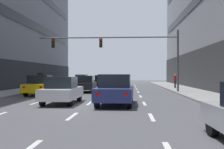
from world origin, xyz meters
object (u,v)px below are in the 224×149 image
object	(u,v)px
traffic_signal_0	(124,47)
taxi_driving_1	(41,85)
pedestrian_0	(175,80)
car_driving_3	(101,81)
car_driving_4	(62,90)
car_driving_2	(82,80)
car_driving_0	(115,90)
car_driving_5	(85,84)

from	to	relation	value
traffic_signal_0	taxi_driving_1	bearing A→B (deg)	-151.98
taxi_driving_1	pedestrian_0	xyz separation A→B (m)	(12.58, 9.38, 0.24)
car_driving_3	traffic_signal_0	world-z (taller)	traffic_signal_0
car_driving_4	car_driving_2	bearing A→B (deg)	97.43
car_driving_0	car_driving_3	world-z (taller)	car_driving_0
car_driving_3	car_driving_0	bearing A→B (deg)	-82.13
car_driving_0	traffic_signal_0	world-z (taller)	traffic_signal_0
car_driving_4	traffic_signal_0	xyz separation A→B (m)	(3.50, 9.70, 3.49)
car_driving_0	traffic_signal_0	distance (m)	10.76
car_driving_2	car_driving_5	size ratio (longest dim) A/B	1.04
car_driving_0	car_driving_2	bearing A→B (deg)	103.95
car_driving_3	pedestrian_0	size ratio (longest dim) A/B	2.65
car_driving_0	pedestrian_0	distance (m)	17.07
car_driving_2	car_driving_3	size ratio (longest dim) A/B	1.06
taxi_driving_1	car_driving_3	distance (m)	17.02
car_driving_2	car_driving_4	size ratio (longest dim) A/B	1.05
traffic_signal_0	pedestrian_0	xyz separation A→B (m)	(5.76, 5.75, -3.23)
car_driving_2	traffic_signal_0	size ratio (longest dim) A/B	0.34
car_driving_4	traffic_signal_0	bearing A→B (deg)	70.14
car_driving_4	traffic_signal_0	size ratio (longest dim) A/B	0.32
car_driving_4	car_driving_5	size ratio (longest dim) A/B	0.99
car_driving_2	car_driving_3	xyz separation A→B (m)	(3.34, -3.15, -0.04)
taxi_driving_1	car_driving_4	world-z (taller)	taxi_driving_1
taxi_driving_1	car_driving_3	size ratio (longest dim) A/B	1.06
pedestrian_0	traffic_signal_0	bearing A→B (deg)	-135.04
taxi_driving_1	car_driving_4	size ratio (longest dim) A/B	1.05
car_driving_0	pedestrian_0	bearing A→B (deg)	69.13
taxi_driving_1	car_driving_5	distance (m)	4.85
car_driving_4	taxi_driving_1	bearing A→B (deg)	118.68
taxi_driving_1	car_driving_0	bearing A→B (deg)	-45.30
car_driving_4	car_driving_5	bearing A→B (deg)	91.21
taxi_driving_1	traffic_signal_0	xyz separation A→B (m)	(6.82, 3.63, 3.47)
taxi_driving_1	traffic_signal_0	world-z (taller)	traffic_signal_0
car_driving_4	car_driving_3	bearing A→B (deg)	90.09
car_driving_3	car_driving_5	bearing A→B (deg)	-90.74
pedestrian_0	car_driving_3	bearing A→B (deg)	141.79
car_driving_4	pedestrian_0	world-z (taller)	pedestrian_0
traffic_signal_0	car_driving_0	bearing A→B (deg)	-91.81
car_driving_0	car_driving_3	bearing A→B (deg)	97.87
car_driving_4	car_driving_5	distance (m)	9.79
car_driving_0	car_driving_3	distance (m)	23.49
taxi_driving_1	car_driving_4	xyz separation A→B (m)	(3.32, -6.07, -0.03)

